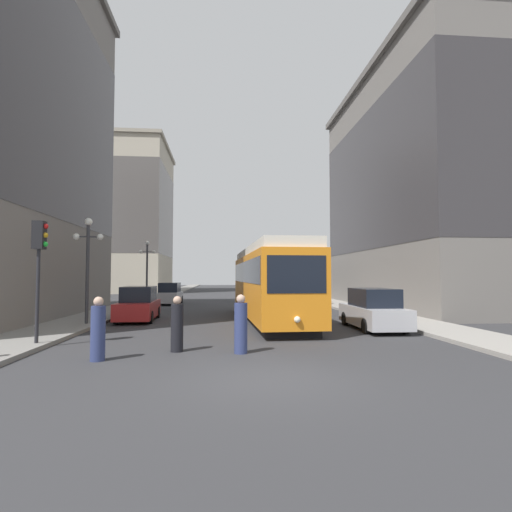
# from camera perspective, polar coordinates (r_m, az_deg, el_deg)

# --- Properties ---
(ground_plane) EXTENTS (200.00, 200.00, 0.00)m
(ground_plane) POSITION_cam_1_polar(r_m,az_deg,el_deg) (9.68, 2.31, -17.06)
(ground_plane) COLOR #303033
(sidewalk_left) EXTENTS (2.79, 120.00, 0.15)m
(sidewalk_left) POSITION_cam_1_polar(r_m,az_deg,el_deg) (49.88, -13.15, -5.45)
(sidewalk_left) COLOR gray
(sidewalk_left) RESTS_ON ground
(sidewalk_right) EXTENTS (2.79, 120.00, 0.15)m
(sidewalk_right) POSITION_cam_1_polar(r_m,az_deg,el_deg) (50.27, 6.04, -5.49)
(sidewalk_right) COLOR gray
(sidewalk_right) RESTS_ON ground
(streetcar) EXTENTS (3.09, 14.09, 3.89)m
(streetcar) POSITION_cam_1_polar(r_m,az_deg,el_deg) (21.60, 1.77, -3.61)
(streetcar) COLOR black
(streetcar) RESTS_ON ground
(transit_bus) EXTENTS (2.83, 12.43, 3.45)m
(transit_bus) POSITION_cam_1_polar(r_m,az_deg,el_deg) (37.09, 4.42, -3.54)
(transit_bus) COLOR black
(transit_bus) RESTS_ON ground
(parked_car_left_near) EXTENTS (2.02, 4.74, 1.82)m
(parked_car_left_near) POSITION_cam_1_polar(r_m,az_deg,el_deg) (22.59, -16.32, -6.65)
(parked_car_left_near) COLOR black
(parked_car_left_near) RESTS_ON ground
(parked_car_left_mid) EXTENTS (1.97, 4.54, 1.82)m
(parked_car_left_mid) POSITION_cam_1_polar(r_m,az_deg,el_deg) (35.18, -12.17, -5.31)
(parked_car_left_mid) COLOR black
(parked_car_left_mid) RESTS_ON ground
(parked_car_right_far) EXTENTS (1.94, 4.76, 1.82)m
(parked_car_right_far) POSITION_cam_1_polar(r_m,az_deg,el_deg) (18.93, 16.29, -7.40)
(parked_car_right_far) COLOR black
(parked_car_right_far) RESTS_ON ground
(pedestrian_crossing_near) EXTENTS (0.40, 0.40, 1.81)m
(pedestrian_crossing_near) POSITION_cam_1_polar(r_m,az_deg,el_deg) (12.58, -2.17, -9.87)
(pedestrian_crossing_near) COLOR navy
(pedestrian_crossing_near) RESTS_ON ground
(pedestrian_crossing_far) EXTENTS (0.40, 0.40, 1.79)m
(pedestrian_crossing_far) POSITION_cam_1_polar(r_m,az_deg,el_deg) (12.31, -21.50, -9.85)
(pedestrian_crossing_far) COLOR navy
(pedestrian_crossing_far) RESTS_ON ground
(pedestrian_on_sidewalk) EXTENTS (0.39, 0.39, 1.74)m
(pedestrian_on_sidewalk) POSITION_cam_1_polar(r_m,az_deg,el_deg) (13.08, -11.13, -9.68)
(pedestrian_on_sidewalk) COLOR black
(pedestrian_on_sidewalk) RESTS_ON ground
(traffic_light_near_left) EXTENTS (0.47, 0.36, 4.08)m
(traffic_light_near_left) POSITION_cam_1_polar(r_m,az_deg,el_deg) (15.36, -28.38, 0.91)
(traffic_light_near_left) COLOR #232328
(traffic_light_near_left) RESTS_ON sidewalk_left
(lamp_post_left_near) EXTENTS (1.41, 0.36, 5.00)m
(lamp_post_left_near) POSITION_cam_1_polar(r_m,az_deg,el_deg) (20.66, -22.75, 0.37)
(lamp_post_left_near) COLOR #333338
(lamp_post_left_near) RESTS_ON sidewalk_left
(lamp_post_left_far) EXTENTS (1.41, 0.36, 5.23)m
(lamp_post_left_far) POSITION_cam_1_polar(r_m,az_deg,el_deg) (35.36, -15.20, -0.79)
(lamp_post_left_far) COLOR #333338
(lamp_post_left_far) RESTS_ON sidewalk_left
(building_left_corner) EXTENTS (11.91, 16.27, 22.40)m
(building_left_corner) POSITION_cam_1_polar(r_m,az_deg,el_deg) (64.87, -17.52, 5.36)
(building_left_corner) COLOR #B2A893
(building_left_corner) RESTS_ON ground
(building_right_corner) EXTENTS (11.89, 20.88, 17.90)m
(building_right_corner) POSITION_cam_1_polar(r_m,az_deg,el_deg) (34.33, 24.32, 8.83)
(building_right_corner) COLOR slate
(building_right_corner) RESTS_ON ground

